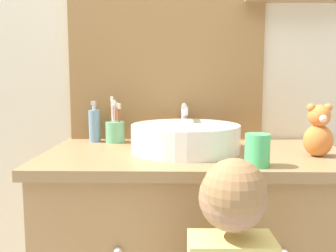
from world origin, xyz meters
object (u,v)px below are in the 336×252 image
drinking_cup (257,150)px  sink_basin (186,137)px  teddy_bear (319,132)px  toothbrush_holder (115,130)px  soap_dispenser (95,125)px

drinking_cup → sink_basin: bearing=131.1°
teddy_bear → sink_basin: bearing=168.9°
teddy_bear → toothbrush_holder: bearing=159.9°
teddy_bear → soap_dispenser: bearing=161.1°
soap_dispenser → teddy_bear: 0.87m
soap_dispenser → sink_basin: bearing=-27.2°
sink_basin → drinking_cup: 0.32m
teddy_bear → drinking_cup: size_ratio=1.82×
sink_basin → soap_dispenser: (-0.38, 0.19, 0.02)m
sink_basin → teddy_bear: bearing=-11.1°
toothbrush_holder → soap_dispenser: toothbrush_holder is taller
sink_basin → toothbrush_holder: 0.34m
soap_dispenser → drinking_cup: soap_dispenser is taller
soap_dispenser → drinking_cup: size_ratio=1.73×
toothbrush_holder → drinking_cup: 0.65m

